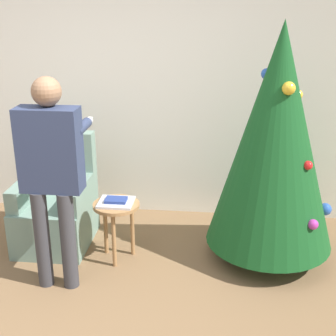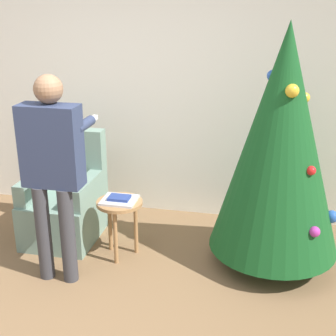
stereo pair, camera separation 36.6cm
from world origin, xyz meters
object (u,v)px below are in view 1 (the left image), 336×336
(christmas_tree, at_px, (276,139))
(side_stool, at_px, (117,213))
(person_standing, at_px, (51,166))
(armchair, at_px, (57,207))

(christmas_tree, relative_size, side_stool, 3.86)
(christmas_tree, xyz_separation_m, person_standing, (-1.70, -0.57, -0.10))
(side_stool, bearing_deg, person_standing, -133.82)
(armchair, bearing_deg, side_stool, -22.38)
(christmas_tree, xyz_separation_m, side_stool, (-1.31, -0.16, -0.66))
(person_standing, xyz_separation_m, side_stool, (0.39, 0.40, -0.56))
(christmas_tree, distance_m, armchair, 2.08)
(person_standing, height_order, side_stool, person_standing)
(armchair, height_order, person_standing, person_standing)
(side_stool, bearing_deg, christmas_tree, 7.07)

